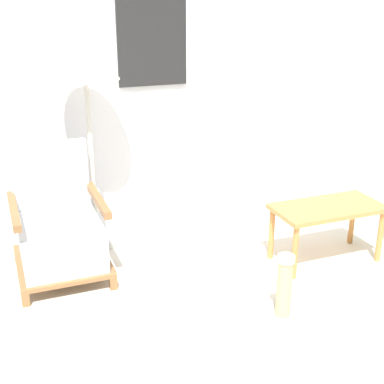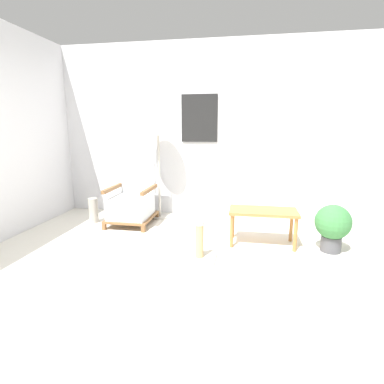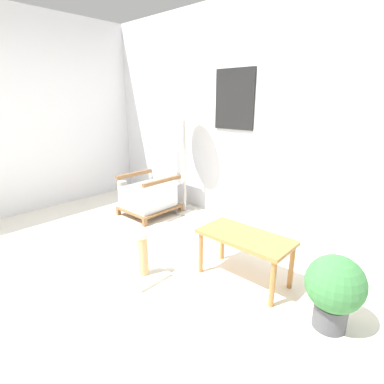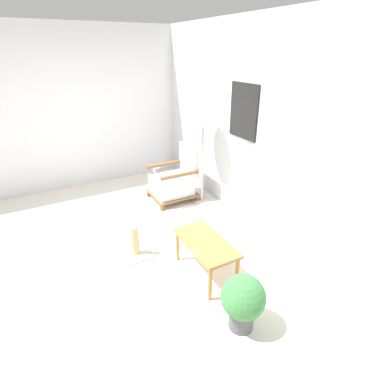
# 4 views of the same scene
# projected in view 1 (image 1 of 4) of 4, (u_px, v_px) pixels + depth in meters

# --- Properties ---
(ground_plane) EXTENTS (14.00, 14.00, 0.00)m
(ground_plane) POSITION_uv_depth(u_px,v_px,m) (279.00, 361.00, 2.93)
(ground_plane) COLOR silver
(wall_back) EXTENTS (8.00, 0.09, 2.70)m
(wall_back) POSITION_uv_depth(u_px,v_px,m) (157.00, 64.00, 4.29)
(wall_back) COLOR silver
(wall_back) RESTS_ON ground_plane
(armchair) EXTENTS (0.62, 0.71, 0.89)m
(armchair) POSITION_uv_depth(u_px,v_px,m) (59.00, 232.00, 3.75)
(armchair) COLOR brown
(armchair) RESTS_ON ground_plane
(floor_lamp) EXTENTS (0.49, 0.49, 1.59)m
(floor_lamp) POSITION_uv_depth(u_px,v_px,m) (85.00, 69.00, 3.78)
(floor_lamp) COLOR #B7B2A8
(floor_lamp) RESTS_ON ground_plane
(coffee_table) EXTENTS (0.81, 0.41, 0.44)m
(coffee_table) POSITION_uv_depth(u_px,v_px,m) (328.00, 214.00, 3.91)
(coffee_table) COLOR #B2753D
(coffee_table) RESTS_ON ground_plane
(scratching_post) EXTENTS (0.35, 0.35, 0.44)m
(scratching_post) POSITION_uv_depth(u_px,v_px,m) (283.00, 302.00, 3.26)
(scratching_post) COLOR beige
(scratching_post) RESTS_ON ground_plane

